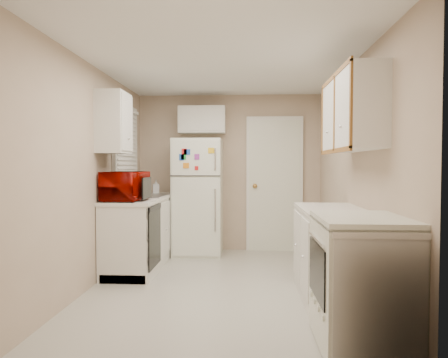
{
  "coord_description": "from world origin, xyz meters",
  "views": [
    {
      "loc": [
        0.27,
        -4.29,
        1.32
      ],
      "look_at": [
        0.0,
        0.5,
        1.15
      ],
      "focal_mm": 32.0,
      "sensor_mm": 36.0,
      "label": 1
    }
  ],
  "objects": [
    {
      "name": "floor",
      "position": [
        0.0,
        0.0,
        0.0
      ],
      "size": [
        3.8,
        3.8,
        0.0
      ],
      "primitive_type": "plane",
      "color": "beige",
      "rests_on": "ground"
    },
    {
      "name": "ceiling",
      "position": [
        0.0,
        0.0,
        2.4
      ],
      "size": [
        3.8,
        3.8,
        0.0
      ],
      "primitive_type": "plane",
      "color": "white",
      "rests_on": "floor"
    },
    {
      "name": "wall_left",
      "position": [
        -1.4,
        0.0,
        1.2
      ],
      "size": [
        3.8,
        3.8,
        0.0
      ],
      "primitive_type": "plane",
      "color": "tan",
      "rests_on": "floor"
    },
    {
      "name": "wall_right",
      "position": [
        1.4,
        0.0,
        1.2
      ],
      "size": [
        3.8,
        3.8,
        0.0
      ],
      "primitive_type": "plane",
      "color": "tan",
      "rests_on": "floor"
    },
    {
      "name": "wall_back",
      "position": [
        0.0,
        1.9,
        1.2
      ],
      "size": [
        2.8,
        2.8,
        0.0
      ],
      "primitive_type": "plane",
      "color": "tan",
      "rests_on": "floor"
    },
    {
      "name": "wall_front",
      "position": [
        0.0,
        -1.9,
        1.2
      ],
      "size": [
        2.8,
        2.8,
        0.0
      ],
      "primitive_type": "plane",
      "color": "tan",
      "rests_on": "floor"
    },
    {
      "name": "left_counter",
      "position": [
        -1.1,
        0.9,
        0.45
      ],
      "size": [
        0.6,
        1.8,
        0.9
      ],
      "primitive_type": "cube",
      "color": "silver",
      "rests_on": "floor"
    },
    {
      "name": "dishwasher",
      "position": [
        -0.81,
        0.3,
        0.49
      ],
      "size": [
        0.03,
        0.58,
        0.72
      ],
      "primitive_type": "cube",
      "color": "black",
      "rests_on": "floor"
    },
    {
      "name": "sink",
      "position": [
        -1.1,
        1.05,
        0.86
      ],
      "size": [
        0.54,
        0.74,
        0.16
      ],
      "primitive_type": "cube",
      "color": "gray",
      "rests_on": "left_counter"
    },
    {
      "name": "microwave",
      "position": [
        -1.15,
        0.33,
        1.05
      ],
      "size": [
        0.62,
        0.36,
        0.41
      ],
      "primitive_type": "imported",
      "rotation": [
        0.0,
        0.0,
        1.53
      ],
      "color": "#930700",
      "rests_on": "left_counter"
    },
    {
      "name": "soap_bottle",
      "position": [
        -1.08,
        1.58,
        1.0
      ],
      "size": [
        0.11,
        0.11,
        0.2
      ],
      "primitive_type": "imported",
      "rotation": [
        0.0,
        0.0,
        0.27
      ],
      "color": "silver",
      "rests_on": "left_counter"
    },
    {
      "name": "window_blinds",
      "position": [
        -1.36,
        1.05,
        1.6
      ],
      "size": [
        0.1,
        0.98,
        1.08
      ],
      "primitive_type": "cube",
      "color": "silver",
      "rests_on": "wall_left"
    },
    {
      "name": "upper_cabinet_left",
      "position": [
        -1.25,
        0.22,
        1.8
      ],
      "size": [
        0.3,
        0.45,
        0.7
      ],
      "primitive_type": "cube",
      "color": "silver",
      "rests_on": "wall_left"
    },
    {
      "name": "refrigerator",
      "position": [
        -0.44,
        1.56,
        0.85
      ],
      "size": [
        0.7,
        0.68,
        1.7
      ],
      "primitive_type": "cube",
      "rotation": [
        0.0,
        0.0,
        -0.0
      ],
      "color": "silver",
      "rests_on": "floor"
    },
    {
      "name": "cabinet_over_fridge",
      "position": [
        -0.4,
        1.75,
        2.0
      ],
      "size": [
        0.7,
        0.3,
        0.4
      ],
      "primitive_type": "cube",
      "color": "silver",
      "rests_on": "wall_back"
    },
    {
      "name": "interior_door",
      "position": [
        0.7,
        1.86,
        1.02
      ],
      "size": [
        0.86,
        0.06,
        2.08
      ],
      "primitive_type": "cube",
      "color": "silver",
      "rests_on": "floor"
    },
    {
      "name": "right_counter",
      "position": [
        1.1,
        -0.8,
        0.45
      ],
      "size": [
        0.6,
        2.0,
        0.9
      ],
      "primitive_type": "cube",
      "color": "silver",
      "rests_on": "floor"
    },
    {
      "name": "stove",
      "position": [
        1.11,
        -1.39,
        0.48
      ],
      "size": [
        0.64,
        0.79,
        0.96
      ],
      "primitive_type": "cube",
      "rotation": [
        0.0,
        0.0,
        -0.01
      ],
      "color": "silver",
      "rests_on": "floor"
    },
    {
      "name": "upper_cabinet_right",
      "position": [
        1.25,
        -0.5,
        1.8
      ],
      "size": [
        0.3,
        1.2,
        0.7
      ],
      "primitive_type": "cube",
      "color": "silver",
      "rests_on": "wall_right"
    }
  ]
}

